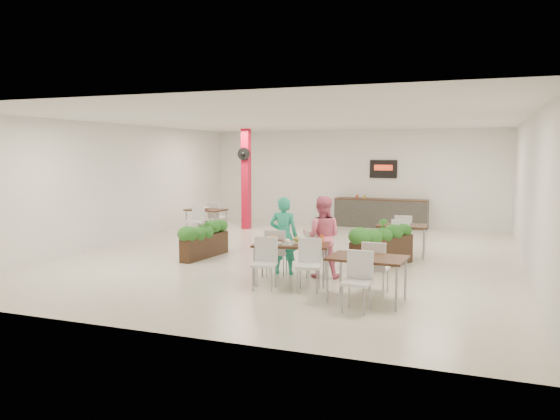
{
  "coord_description": "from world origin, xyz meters",
  "views": [
    {
      "loc": [
        4.14,
        -12.15,
        2.44
      ],
      "look_at": [
        -0.33,
        -0.24,
        1.1
      ],
      "focal_mm": 35.0,
      "sensor_mm": 36.0,
      "label": 1
    }
  ],
  "objects_px": {
    "planter_left": "(205,237)",
    "side_table_b": "(402,230)",
    "red_column": "(246,178)",
    "main_table": "(291,249)",
    "diner_woman": "(322,237)",
    "side_table_a": "(206,213)",
    "side_table_c": "(367,264)",
    "diner_man": "(284,236)",
    "planter_right": "(383,244)",
    "service_counter": "(381,212)"
  },
  "relations": [
    {
      "from": "planter_left",
      "to": "side_table_b",
      "type": "relative_size",
      "value": 1.04
    },
    {
      "from": "red_column",
      "to": "main_table",
      "type": "height_order",
      "value": "red_column"
    },
    {
      "from": "diner_woman",
      "to": "side_table_b",
      "type": "bearing_deg",
      "value": -123.06
    },
    {
      "from": "side_table_a",
      "to": "side_table_c",
      "type": "xyz_separation_m",
      "value": [
        6.06,
        -5.79,
        0.0
      ]
    },
    {
      "from": "side_table_b",
      "to": "side_table_c",
      "type": "relative_size",
      "value": 1.0
    },
    {
      "from": "diner_man",
      "to": "side_table_a",
      "type": "xyz_separation_m",
      "value": [
        -4.07,
        4.31,
        -0.16
      ]
    },
    {
      "from": "diner_man",
      "to": "main_table",
      "type": "bearing_deg",
      "value": 110.65
    },
    {
      "from": "side_table_b",
      "to": "diner_man",
      "type": "bearing_deg",
      "value": -129.34
    },
    {
      "from": "red_column",
      "to": "side_table_a",
      "type": "relative_size",
      "value": 1.94
    },
    {
      "from": "red_column",
      "to": "main_table",
      "type": "relative_size",
      "value": 1.77
    },
    {
      "from": "red_column",
      "to": "planter_right",
      "type": "bearing_deg",
      "value": -40.8
    },
    {
      "from": "main_table",
      "to": "planter_right",
      "type": "xyz_separation_m",
      "value": [
        1.37,
        1.97,
        -0.13
      ]
    },
    {
      "from": "main_table",
      "to": "side_table_c",
      "type": "relative_size",
      "value": 1.1
    },
    {
      "from": "planter_left",
      "to": "diner_man",
      "type": "bearing_deg",
      "value": -22.81
    },
    {
      "from": "red_column",
      "to": "service_counter",
      "type": "relative_size",
      "value": 1.07
    },
    {
      "from": "red_column",
      "to": "diner_man",
      "type": "height_order",
      "value": "red_column"
    },
    {
      "from": "planter_left",
      "to": "side_table_a",
      "type": "distance_m",
      "value": 3.77
    },
    {
      "from": "service_counter",
      "to": "planter_left",
      "type": "xyz_separation_m",
      "value": [
        -2.92,
        -6.66,
        -0.01
      ]
    },
    {
      "from": "main_table",
      "to": "planter_right",
      "type": "bearing_deg",
      "value": 55.13
    },
    {
      "from": "diner_man",
      "to": "side_table_a",
      "type": "height_order",
      "value": "diner_man"
    },
    {
      "from": "red_column",
      "to": "side_table_c",
      "type": "bearing_deg",
      "value": -53.32
    },
    {
      "from": "main_table",
      "to": "diner_woman",
      "type": "relative_size",
      "value": 1.13
    },
    {
      "from": "side_table_a",
      "to": "service_counter",
      "type": "bearing_deg",
      "value": 41.0
    },
    {
      "from": "service_counter",
      "to": "planter_left",
      "type": "height_order",
      "value": "service_counter"
    },
    {
      "from": "side_table_b",
      "to": "red_column",
      "type": "bearing_deg",
      "value": 146.8
    },
    {
      "from": "diner_woman",
      "to": "planter_right",
      "type": "distance_m",
      "value": 1.65
    },
    {
      "from": "planter_right",
      "to": "planter_left",
      "type": "bearing_deg",
      "value": -175.27
    },
    {
      "from": "red_column",
      "to": "diner_man",
      "type": "distance_m",
      "value": 6.75
    },
    {
      "from": "red_column",
      "to": "side_table_b",
      "type": "distance_m",
      "value": 6.24
    },
    {
      "from": "main_table",
      "to": "side_table_c",
      "type": "xyz_separation_m",
      "value": [
        1.61,
        -0.82,
        -0.01
      ]
    },
    {
      "from": "service_counter",
      "to": "planter_right",
      "type": "distance_m",
      "value": 6.43
    },
    {
      "from": "planter_right",
      "to": "side_table_a",
      "type": "height_order",
      "value": "planter_right"
    },
    {
      "from": "red_column",
      "to": "side_table_b",
      "type": "height_order",
      "value": "red_column"
    },
    {
      "from": "red_column",
      "to": "diner_man",
      "type": "bearing_deg",
      "value": -59.49
    },
    {
      "from": "side_table_b",
      "to": "side_table_c",
      "type": "distance_m",
      "value": 4.23
    },
    {
      "from": "planter_left",
      "to": "side_table_b",
      "type": "bearing_deg",
      "value": 22.52
    },
    {
      "from": "planter_left",
      "to": "side_table_b",
      "type": "xyz_separation_m",
      "value": [
        4.28,
        1.77,
        0.14
      ]
    },
    {
      "from": "service_counter",
      "to": "diner_man",
      "type": "relative_size",
      "value": 1.92
    },
    {
      "from": "planter_left",
      "to": "planter_right",
      "type": "bearing_deg",
      "value": 4.73
    },
    {
      "from": "diner_woman",
      "to": "planter_right",
      "type": "height_order",
      "value": "diner_woman"
    },
    {
      "from": "diner_man",
      "to": "planter_right",
      "type": "xyz_separation_m",
      "value": [
        1.76,
        1.31,
        -0.28
      ]
    },
    {
      "from": "diner_man",
      "to": "side_table_c",
      "type": "height_order",
      "value": "diner_man"
    },
    {
      "from": "service_counter",
      "to": "planter_right",
      "type": "height_order",
      "value": "service_counter"
    },
    {
      "from": "diner_woman",
      "to": "diner_man",
      "type": "bearing_deg",
      "value": -10.15
    },
    {
      "from": "diner_man",
      "to": "side_table_c",
      "type": "xyz_separation_m",
      "value": [
        2.0,
        -1.48,
        -0.15
      ]
    },
    {
      "from": "service_counter",
      "to": "side_table_a",
      "type": "relative_size",
      "value": 1.81
    },
    {
      "from": "red_column",
      "to": "planter_left",
      "type": "height_order",
      "value": "red_column"
    },
    {
      "from": "planter_left",
      "to": "service_counter",
      "type": "bearing_deg",
      "value": 66.34
    },
    {
      "from": "diner_woman",
      "to": "planter_left",
      "type": "bearing_deg",
      "value": -27.51
    },
    {
      "from": "service_counter",
      "to": "side_table_b",
      "type": "distance_m",
      "value": 5.07
    }
  ]
}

